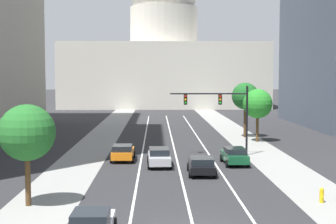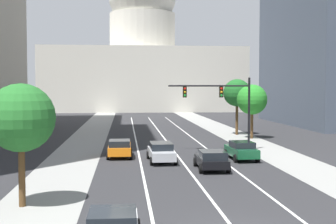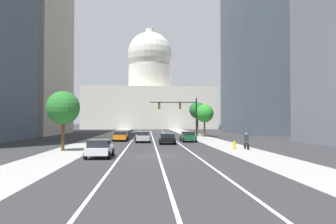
% 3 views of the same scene
% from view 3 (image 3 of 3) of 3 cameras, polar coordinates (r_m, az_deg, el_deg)
% --- Properties ---
extents(ground_plane, '(400.00, 400.00, 0.00)m').
position_cam_3_polar(ground_plane, '(68.97, -2.73, -3.94)').
color(ground_plane, '#2B2B2D').
extents(sidewalk_left, '(4.25, 130.00, 0.01)m').
position_cam_3_polar(sidewalk_left, '(64.42, -10.29, -4.09)').
color(sidewalk_left, gray).
rests_on(sidewalk_left, ground).
extents(sidewalk_right, '(4.25, 130.00, 0.01)m').
position_cam_3_polar(sidewalk_right, '(64.67, 4.92, -4.09)').
color(sidewalk_right, gray).
rests_on(sidewalk_right, ground).
extents(lane_stripe_left, '(0.16, 90.00, 0.01)m').
position_cam_3_polar(lane_stripe_left, '(54.03, -5.92, -4.61)').
color(lane_stripe_left, white).
rests_on(lane_stripe_left, ground).
extents(lane_stripe_center, '(0.16, 90.00, 0.01)m').
position_cam_3_polar(lane_stripe_center, '(53.99, -2.51, -4.62)').
color(lane_stripe_center, white).
rests_on(lane_stripe_center, ground).
extents(lane_stripe_right, '(0.16, 90.00, 0.01)m').
position_cam_3_polar(lane_stripe_right, '(54.14, 0.89, -4.61)').
color(lane_stripe_right, white).
rests_on(lane_stripe_right, ground).
extents(office_tower_far_left, '(21.91, 26.00, 47.28)m').
position_cam_3_polar(office_tower_far_left, '(84.00, -24.67, 12.93)').
color(office_tower_far_left, '#B7AD99').
rests_on(office_tower_far_left, ground).
extents(office_tower_far_right, '(20.37, 29.39, 57.19)m').
position_cam_3_polar(office_tower_far_right, '(89.97, 17.23, 15.17)').
color(office_tower_far_right, '#4C5666').
rests_on(office_tower_far_right, ground).
extents(capitol_building, '(47.14, 24.05, 37.59)m').
position_cam_3_polar(capitol_building, '(127.45, -3.09, 2.85)').
color(capitol_building, beige).
rests_on(capitol_building, ground).
extents(car_black, '(2.13, 4.20, 1.39)m').
position_cam_3_polar(car_black, '(43.26, -0.14, -4.44)').
color(car_black, black).
rests_on(car_black, ground).
extents(car_silver, '(2.10, 4.65, 1.48)m').
position_cam_3_polar(car_silver, '(47.04, -4.32, -4.14)').
color(car_silver, '#B2B5BA').
rests_on(car_silver, ground).
extents(car_green, '(2.09, 4.27, 1.46)m').
position_cam_3_polar(car_green, '(47.89, 3.40, -4.12)').
color(car_green, '#14512D').
rests_on(car_green, ground).
extents(car_white, '(2.02, 4.17, 1.48)m').
position_cam_3_polar(car_white, '(28.09, -11.44, -6.01)').
color(car_white, silver).
rests_on(car_white, ground).
extents(car_orange, '(2.04, 4.21, 1.47)m').
position_cam_3_polar(car_orange, '(49.80, -7.97, -3.99)').
color(car_orange, orange).
rests_on(car_orange, ground).
extents(traffic_signal_mast, '(7.34, 0.39, 6.57)m').
position_cam_3_polar(traffic_signal_mast, '(52.71, 2.32, 0.26)').
color(traffic_signal_mast, black).
rests_on(traffic_signal_mast, ground).
extents(fire_hydrant, '(0.26, 0.35, 0.91)m').
position_cam_3_polar(fire_hydrant, '(35.66, 11.09, -5.50)').
color(fire_hydrant, yellow).
rests_on(fire_hydrant, ground).
extents(cyclist, '(0.36, 1.70, 1.72)m').
position_cam_3_polar(cyclist, '(36.23, 13.07, -4.81)').
color(cyclist, black).
rests_on(cyclist, ground).
extents(street_tree_far_right, '(3.28, 3.28, 6.67)m').
position_cam_3_polar(street_tree_far_right, '(67.13, 4.98, 0.27)').
color(street_tree_far_right, '#51381E').
rests_on(street_tree_far_right, ground).
extents(street_tree_mid_right, '(3.35, 3.35, 6.01)m').
position_cam_3_polar(street_tree_mid_right, '(63.13, 6.16, -0.24)').
color(street_tree_mid_right, '#51381E').
rests_on(street_tree_mid_right, ground).
extents(street_tree_near_left, '(3.28, 3.28, 5.93)m').
position_cam_3_polar(street_tree_near_left, '(35.17, -17.24, 0.68)').
color(street_tree_near_left, '#51381E').
rests_on(street_tree_near_left, ground).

